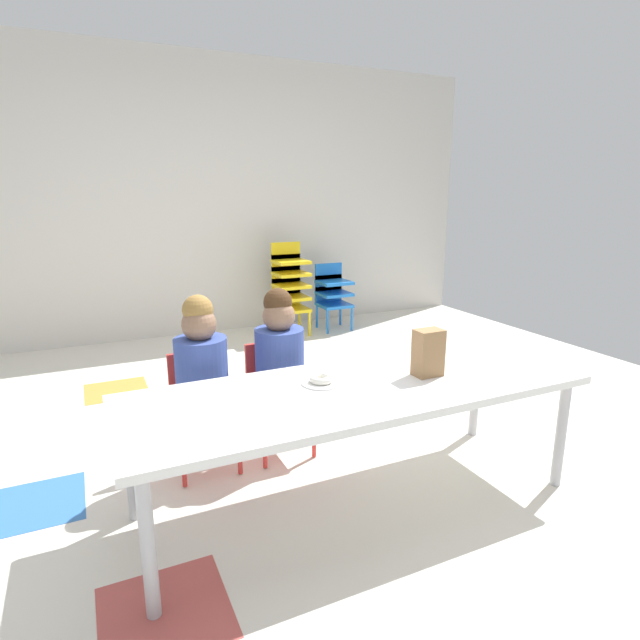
% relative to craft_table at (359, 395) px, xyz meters
% --- Properties ---
extents(ground_plane, '(6.19, 5.47, 0.02)m').
position_rel_craft_table_xyz_m(ground_plane, '(-0.03, 0.60, -0.54)').
color(ground_plane, silver).
extents(back_wall, '(6.19, 0.10, 2.69)m').
position_rel_craft_table_xyz_m(back_wall, '(-0.02, 3.33, 0.81)').
color(back_wall, beige).
rests_on(back_wall, ground_plane).
extents(craft_table, '(2.07, 0.72, 0.57)m').
position_rel_craft_table_xyz_m(craft_table, '(0.00, 0.00, 0.00)').
color(craft_table, white).
rests_on(craft_table, ground_plane).
extents(seated_child_near_camera, '(0.34, 0.34, 0.92)m').
position_rel_craft_table_xyz_m(seated_child_near_camera, '(-0.57, 0.59, 0.03)').
color(seated_child_near_camera, red).
rests_on(seated_child_near_camera, ground_plane).
extents(seated_child_middle_seat, '(0.32, 0.31, 0.92)m').
position_rel_craft_table_xyz_m(seated_child_middle_seat, '(-0.16, 0.59, 0.03)').
color(seated_child_middle_seat, red).
rests_on(seated_child_middle_seat, ground_plane).
extents(kid_chair_yellow_stack, '(0.32, 0.30, 0.92)m').
position_rel_craft_table_xyz_m(kid_chair_yellow_stack, '(0.81, 2.85, -0.01)').
color(kid_chair_yellow_stack, yellow).
rests_on(kid_chair_yellow_stack, ground_plane).
extents(kid_chair_blue_stack, '(0.32, 0.30, 0.68)m').
position_rel_craft_table_xyz_m(kid_chair_blue_stack, '(1.29, 2.85, -0.13)').
color(kid_chair_blue_stack, blue).
rests_on(kid_chair_blue_stack, ground_plane).
extents(paper_bag_brown, '(0.13, 0.09, 0.22)m').
position_rel_craft_table_xyz_m(paper_bag_brown, '(0.35, -0.02, 0.15)').
color(paper_bag_brown, '#9E754C').
rests_on(paper_bag_brown, craft_table).
extents(paper_plate_near_edge, '(0.18, 0.18, 0.01)m').
position_rel_craft_table_xyz_m(paper_plate_near_edge, '(-0.14, 0.09, 0.05)').
color(paper_plate_near_edge, white).
rests_on(paper_plate_near_edge, craft_table).
extents(donut_powdered_on_plate, '(0.11, 0.11, 0.03)m').
position_rel_craft_table_xyz_m(donut_powdered_on_plate, '(-0.14, 0.09, 0.07)').
color(donut_powdered_on_plate, white).
rests_on(donut_powdered_on_plate, craft_table).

